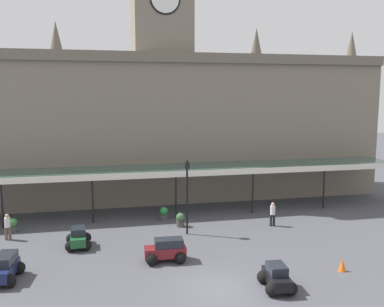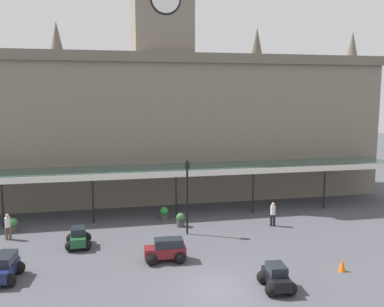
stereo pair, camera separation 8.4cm
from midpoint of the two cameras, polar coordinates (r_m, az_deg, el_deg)
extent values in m
plane|color=#4A4A51|center=(20.96, 3.76, -17.73)|extent=(140.00, 140.00, 0.00)
cube|color=slate|center=(37.36, -4.13, 3.53)|extent=(38.36, 6.40, 12.39)
cube|color=#685F52|center=(34.05, -3.40, 12.86)|extent=(38.36, 0.30, 0.80)
cube|color=slate|center=(37.84, -4.28, 18.13)|extent=(4.80, 4.80, 6.74)
cone|color=#5B5448|center=(37.30, -17.95, 14.70)|extent=(1.10, 1.10, 2.60)
cone|color=#5B5448|center=(39.68, 8.61, 14.56)|extent=(1.10, 1.10, 2.60)
cone|color=#5B5448|center=(43.95, 20.66, 13.50)|extent=(1.10, 1.10, 2.60)
cube|color=#38564C|center=(32.39, -2.72, -1.93)|extent=(35.97, 3.20, 0.16)
cube|color=silver|center=(30.88, -2.22, -2.80)|extent=(35.97, 0.12, 0.44)
cylinder|color=black|center=(31.62, -24.30, -6.22)|extent=(0.14, 0.14, 3.43)
cylinder|color=black|center=(30.92, -13.32, -6.03)|extent=(0.14, 0.14, 3.43)
cylinder|color=black|center=(31.36, -2.25, -5.62)|extent=(0.14, 0.14, 3.43)
cylinder|color=black|center=(32.90, 8.12, -5.04)|extent=(0.14, 0.14, 3.43)
cylinder|color=black|center=(35.41, 17.28, -4.39)|extent=(0.14, 0.14, 3.43)
cube|color=#1E512D|center=(26.70, -15.16, -11.02)|extent=(0.93, 2.07, 0.50)
cube|color=#1E232B|center=(26.60, -15.19, -10.05)|extent=(0.83, 1.12, 0.42)
sphere|color=black|center=(26.12, -14.19, -11.88)|extent=(0.64, 0.64, 0.64)
sphere|color=black|center=(26.15, -16.16, -11.93)|extent=(0.64, 0.64, 0.64)
sphere|color=black|center=(27.39, -14.17, -10.93)|extent=(0.64, 0.64, 0.64)
sphere|color=black|center=(27.42, -16.05, -10.98)|extent=(0.64, 0.64, 0.64)
cube|color=#19214C|center=(23.37, -24.04, -14.18)|extent=(1.13, 2.33, 0.55)
cube|color=#1E232B|center=(23.37, -23.97, -12.86)|extent=(0.99, 1.63, 0.45)
sphere|color=black|center=(22.64, -23.49, -15.49)|extent=(0.64, 0.64, 0.64)
sphere|color=black|center=(24.01, -22.39, -14.06)|extent=(0.64, 0.64, 0.64)
sphere|color=black|center=(24.27, -24.49, -13.94)|extent=(0.64, 0.64, 0.64)
cube|color=maroon|center=(23.79, -3.75, -13.08)|extent=(2.28, 0.99, 0.55)
cube|color=#1E232B|center=(23.64, -3.27, -11.92)|extent=(1.58, 0.89, 0.45)
sphere|color=black|center=(23.39, -5.56, -14.07)|extent=(0.64, 0.64, 0.64)
sphere|color=black|center=(24.23, -5.74, -13.27)|extent=(0.64, 0.64, 0.64)
sphere|color=black|center=(23.55, -1.69, -13.88)|extent=(0.64, 0.64, 0.64)
sphere|color=black|center=(24.38, -2.01, -13.10)|extent=(0.64, 0.64, 0.64)
cube|color=black|center=(21.05, 11.24, -16.20)|extent=(1.05, 2.12, 0.50)
cube|color=#1E232B|center=(20.91, 11.23, -14.99)|extent=(0.89, 1.16, 0.42)
sphere|color=black|center=(20.69, 13.06, -17.30)|extent=(0.64, 0.64, 0.64)
sphere|color=black|center=(20.42, 10.63, -17.59)|extent=(0.64, 0.64, 0.64)
sphere|color=black|center=(21.84, 11.77, -15.85)|extent=(0.64, 0.64, 0.64)
sphere|color=black|center=(21.59, 9.48, -16.09)|extent=(0.64, 0.64, 0.64)
cylinder|color=brown|center=(29.45, -23.85, -9.85)|extent=(0.17, 0.17, 0.82)
cylinder|color=brown|center=(29.44, -23.42, -9.84)|extent=(0.17, 0.17, 0.82)
cylinder|color=silver|center=(29.24, -23.71, -8.50)|extent=(0.34, 0.34, 0.62)
sphere|color=tan|center=(29.13, -23.76, -7.70)|extent=(0.23, 0.23, 0.23)
cylinder|color=black|center=(30.23, 10.51, -8.83)|extent=(0.17, 0.17, 0.82)
cylinder|color=black|center=(30.29, 10.91, -8.81)|extent=(0.17, 0.17, 0.82)
cylinder|color=silver|center=(30.06, 10.75, -7.51)|extent=(0.34, 0.34, 0.62)
sphere|color=tan|center=(29.95, 10.77, -6.72)|extent=(0.23, 0.23, 0.23)
cylinder|color=black|center=(27.60, -0.76, -6.52)|extent=(0.13, 0.13, 4.35)
cube|color=black|center=(27.09, -0.77, -1.62)|extent=(0.30, 0.30, 0.44)
sphere|color=black|center=(27.05, -0.77, -1.03)|extent=(0.14, 0.14, 0.14)
cone|color=orange|center=(23.91, 19.50, -13.99)|extent=(0.40, 0.40, 0.65)
cylinder|color=#47423D|center=(30.91, -23.05, -9.36)|extent=(0.56, 0.56, 0.42)
sphere|color=#3B7A3A|center=(30.78, -23.10, -8.56)|extent=(0.60, 0.60, 0.60)
cylinder|color=#47423D|center=(29.68, -1.66, -9.42)|extent=(0.56, 0.56, 0.42)
sphere|color=#396338|center=(29.55, -1.66, -8.59)|extent=(0.60, 0.60, 0.60)
cylinder|color=#47423D|center=(31.23, -3.88, -8.55)|extent=(0.56, 0.56, 0.42)
sphere|color=#278237|center=(31.11, -3.89, -7.75)|extent=(0.60, 0.60, 0.60)
camera|label=1|loc=(0.04, -90.10, -0.01)|focal=39.56mm
camera|label=2|loc=(0.04, 89.90, 0.01)|focal=39.56mm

